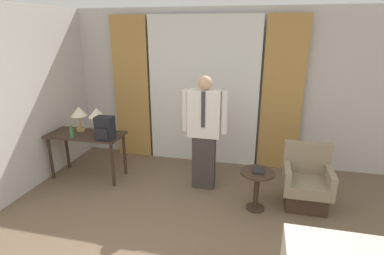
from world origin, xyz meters
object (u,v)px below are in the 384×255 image
(bottle_near_edge, at_px, (72,133))
(side_table, at_px, (257,184))
(desk, at_px, (86,140))
(table_lamp_right, at_px, (97,114))
(armchair, at_px, (306,184))
(backpack, at_px, (105,128))
(table_lamp_left, at_px, (79,113))
(book, at_px, (258,170))
(person, at_px, (204,130))

(bottle_near_edge, height_order, side_table, bottle_near_edge)
(desk, distance_m, table_lamp_right, 0.47)
(bottle_near_edge, bearing_deg, armchair, 1.67)
(armchair, bearing_deg, backpack, -178.86)
(desk, distance_m, armchair, 3.40)
(bottle_near_edge, distance_m, armchair, 3.53)
(desk, bearing_deg, armchair, -1.66)
(bottle_near_edge, bearing_deg, backpack, 4.52)
(table_lamp_left, bearing_deg, armchair, -3.57)
(backpack, xyz_separation_m, side_table, (2.28, -0.20, -0.55))
(bottle_near_edge, bearing_deg, book, -2.81)
(table_lamp_left, xyz_separation_m, table_lamp_right, (0.31, 0.00, 0.00))
(bottle_near_edge, bearing_deg, desk, 62.96)
(desk, distance_m, side_table, 2.76)
(table_lamp_right, xyz_separation_m, book, (2.57, -0.46, -0.48))
(table_lamp_right, bearing_deg, desk, -141.92)
(desk, height_order, armchair, armchair)
(backpack, relative_size, side_table, 0.64)
(backpack, distance_m, side_table, 2.35)
(table_lamp_left, xyz_separation_m, side_table, (2.88, -0.48, -0.68))
(book, bearing_deg, table_lamp_left, 170.91)
(person, relative_size, armchair, 2.01)
(backpack, height_order, armchair, backpack)
(desk, relative_size, side_table, 2.16)
(table_lamp_right, bearing_deg, table_lamp_left, 180.00)
(desk, relative_size, armchair, 1.40)
(bottle_near_edge, bearing_deg, table_lamp_right, 51.27)
(desk, xyz_separation_m, table_lamp_left, (-0.16, 0.12, 0.42))
(table_lamp_right, xyz_separation_m, person, (1.76, -0.04, -0.12))
(table_lamp_right, bearing_deg, armchair, -3.91)
(person, height_order, side_table, person)
(backpack, height_order, side_table, backpack)
(backpack, distance_m, person, 1.50)
(table_lamp_right, height_order, bottle_near_edge, table_lamp_right)
(desk, distance_m, bottle_near_edge, 0.30)
(bottle_near_edge, distance_m, backpack, 0.55)
(armchair, distance_m, book, 0.74)
(table_lamp_left, xyz_separation_m, person, (2.08, -0.04, -0.12))
(armchair, bearing_deg, person, 172.79)
(desk, bearing_deg, side_table, -7.38)
(table_lamp_left, xyz_separation_m, backpack, (0.60, -0.28, -0.13))
(backpack, bearing_deg, armchair, 1.14)
(armchair, distance_m, side_table, 0.71)
(person, height_order, armchair, person)
(table_lamp_right, height_order, armchair, table_lamp_right)
(table_lamp_left, distance_m, person, 2.08)
(desk, xyz_separation_m, person, (1.92, 0.09, 0.30))
(table_lamp_left, relative_size, table_lamp_right, 1.00)
(armchair, bearing_deg, side_table, -158.89)
(table_lamp_right, bearing_deg, person, -1.15)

